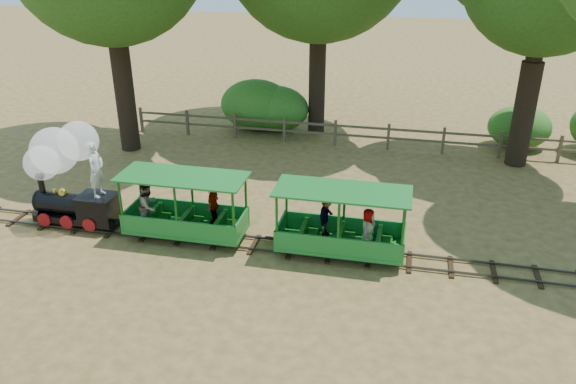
% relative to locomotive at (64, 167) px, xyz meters
% --- Properties ---
extents(ground, '(90.00, 90.00, 0.00)m').
position_rel_locomotive_xyz_m(ground, '(7.27, -0.07, -1.72)').
color(ground, '#A48147').
rests_on(ground, ground).
extents(track, '(22.00, 1.00, 0.10)m').
position_rel_locomotive_xyz_m(track, '(7.27, -0.07, -1.65)').
color(track, '#3F3D3A').
rests_on(track, ground).
extents(locomotive, '(2.68, 1.26, 3.08)m').
position_rel_locomotive_xyz_m(locomotive, '(0.00, 0.00, 0.00)').
color(locomotive, black).
rests_on(locomotive, ground).
extents(carriage_front, '(3.31, 1.35, 1.72)m').
position_rel_locomotive_xyz_m(carriage_front, '(3.29, -0.10, -0.93)').
color(carriage_front, '#1A782A').
rests_on(carriage_front, track).
extents(carriage_rear, '(3.31, 1.39, 1.72)m').
position_rel_locomotive_xyz_m(carriage_rear, '(7.51, -0.01, -0.96)').
color(carriage_rear, '#1A782A').
rests_on(carriage_rear, track).
extents(fence, '(18.10, 0.10, 1.00)m').
position_rel_locomotive_xyz_m(fence, '(7.27, 7.93, -1.14)').
color(fence, brown).
rests_on(fence, ground).
extents(shrub_west, '(2.66, 2.05, 1.84)m').
position_rel_locomotive_xyz_m(shrub_west, '(3.65, 9.23, -0.80)').
color(shrub_west, '#2D6B1E').
rests_on(shrub_west, ground).
extents(shrub_mid_w, '(2.98, 2.29, 2.06)m').
position_rel_locomotive_xyz_m(shrub_mid_w, '(2.81, 9.23, -0.69)').
color(shrub_mid_w, '#2D6B1E').
rests_on(shrub_mid_w, ground).
extents(shrub_mid_e, '(2.31, 1.78, 1.60)m').
position_rel_locomotive_xyz_m(shrub_mid_e, '(13.05, 9.23, -0.92)').
color(shrub_mid_e, '#2D6B1E').
rests_on(shrub_mid_e, ground).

